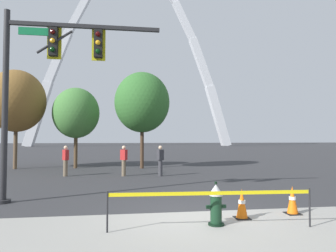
# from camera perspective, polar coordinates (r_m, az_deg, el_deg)

# --- Properties ---
(ground_plane) EXTENTS (240.00, 240.00, 0.00)m
(ground_plane) POSITION_cam_1_polar(r_m,az_deg,el_deg) (8.06, 4.55, -16.54)
(ground_plane) COLOR #333335
(fire_hydrant) EXTENTS (0.46, 0.48, 0.99)m
(fire_hydrant) POSITION_cam_1_polar(r_m,az_deg,el_deg) (7.13, 9.10, -14.55)
(fire_hydrant) COLOR black
(fire_hydrant) RESTS_ON ground
(caution_tape_barrier) EXTENTS (4.48, 0.28, 0.87)m
(caution_tape_barrier) POSITION_cam_1_polar(r_m,az_deg,el_deg) (6.74, 8.28, -14.22)
(caution_tape_barrier) COLOR #232326
(caution_tape_barrier) RESTS_ON ground
(traffic_cone_by_hydrant) EXTENTS (0.36, 0.36, 0.73)m
(traffic_cone_by_hydrant) POSITION_cam_1_polar(r_m,az_deg,el_deg) (8.67, 22.59, -12.93)
(traffic_cone_by_hydrant) COLOR black
(traffic_cone_by_hydrant) RESTS_ON ground
(traffic_cone_mid_sidewalk) EXTENTS (0.36, 0.36, 0.73)m
(traffic_cone_mid_sidewalk) POSITION_cam_1_polar(r_m,az_deg,el_deg) (7.82, 13.88, -14.22)
(traffic_cone_mid_sidewalk) COLOR black
(traffic_cone_mid_sidewalk) RESTS_ON ground
(traffic_signal_gantry) EXTENTS (5.02, 0.44, 6.00)m
(traffic_signal_gantry) POSITION_cam_1_polar(r_m,az_deg,el_deg) (10.38, -22.46, 9.47)
(traffic_signal_gantry) COLOR #232326
(traffic_signal_gantry) RESTS_ON ground
(monument_arch) EXTENTS (52.22, 2.15, 48.03)m
(monument_arch) POSITION_cam_1_polar(r_m,az_deg,el_deg) (79.11, -6.87, 11.71)
(monument_arch) COLOR silver
(monument_arch) RESTS_ON ground
(tree_far_left) EXTENTS (3.67, 3.67, 6.43)m
(tree_far_left) POSITION_cam_1_polar(r_m,az_deg,el_deg) (21.87, -26.89, 4.26)
(tree_far_left) COLOR brown
(tree_far_left) RESTS_ON ground
(tree_left_mid) EXTENTS (3.06, 3.06, 5.35)m
(tree_left_mid) POSITION_cam_1_polar(r_m,az_deg,el_deg) (20.91, -17.08, 2.36)
(tree_left_mid) COLOR brown
(tree_left_mid) RESTS_ON ground
(tree_center_left) EXTENTS (3.64, 3.64, 6.36)m
(tree_center_left) POSITION_cam_1_polar(r_m,az_deg,el_deg) (19.99, -4.94, 4.49)
(tree_center_left) COLOR #473323
(tree_center_left) RESTS_ON ground
(pedestrian_walking_left) EXTENTS (0.39, 0.37, 1.59)m
(pedestrian_walking_left) POSITION_cam_1_polar(r_m,az_deg,el_deg) (15.74, -1.46, -6.57)
(pedestrian_walking_left) COLOR #38383D
(pedestrian_walking_left) RESTS_ON ground
(pedestrian_standing_center) EXTENTS (0.37, 0.39, 1.59)m
(pedestrian_standing_center) POSITION_cam_1_polar(r_m,az_deg,el_deg) (16.60, -18.92, -6.23)
(pedestrian_standing_center) COLOR brown
(pedestrian_standing_center) RESTS_ON ground
(pedestrian_walking_right) EXTENTS (0.39, 0.38, 1.59)m
(pedestrian_walking_right) POSITION_cam_1_polar(r_m,az_deg,el_deg) (15.96, -8.41, -6.49)
(pedestrian_walking_right) COLOR brown
(pedestrian_walking_right) RESTS_ON ground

